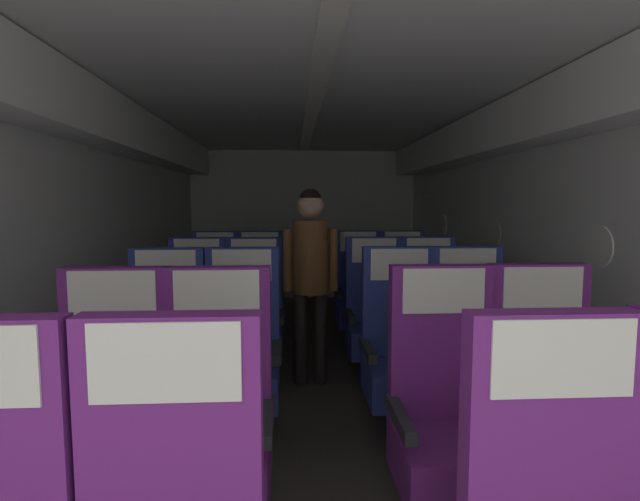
# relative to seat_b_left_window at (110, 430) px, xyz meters

# --- Properties ---
(ground) EXTENTS (3.64, 7.91, 0.02)m
(ground) POSITION_rel_seat_b_left_window_xyz_m (0.95, 1.54, -0.49)
(ground) COLOR #3D3833
(fuselage_shell) EXTENTS (3.52, 7.56, 2.29)m
(fuselage_shell) POSITION_rel_seat_b_left_window_xyz_m (0.95, 1.83, 1.15)
(fuselage_shell) COLOR silver
(fuselage_shell) RESTS_ON ground
(seat_b_left_window) EXTENTS (0.49, 0.46, 1.16)m
(seat_b_left_window) POSITION_rel_seat_b_left_window_xyz_m (0.00, 0.00, 0.00)
(seat_b_left_window) COLOR #38383D
(seat_b_left_window) RESTS_ON ground
(seat_b_left_aisle) EXTENTS (0.49, 0.46, 1.16)m
(seat_b_left_aisle) POSITION_rel_seat_b_left_window_xyz_m (0.44, -0.01, 0.00)
(seat_b_left_aisle) COLOR #38383D
(seat_b_left_aisle) RESTS_ON ground
(seat_b_right_aisle) EXTENTS (0.49, 0.46, 1.16)m
(seat_b_right_aisle) POSITION_rel_seat_b_left_window_xyz_m (1.90, 0.01, 0.00)
(seat_b_right_aisle) COLOR #38383D
(seat_b_right_aisle) RESTS_ON ground
(seat_b_right_window) EXTENTS (0.49, 0.46, 1.16)m
(seat_b_right_window) POSITION_rel_seat_b_left_window_xyz_m (1.44, -0.01, 0.00)
(seat_b_right_window) COLOR #38383D
(seat_b_right_window) RESTS_ON ground
(seat_c_left_window) EXTENTS (0.49, 0.46, 1.16)m
(seat_c_left_window) POSITION_rel_seat_b_left_window_xyz_m (-0.01, 0.93, 0.00)
(seat_c_left_window) COLOR #38383D
(seat_c_left_window) RESTS_ON ground
(seat_c_left_aisle) EXTENTS (0.49, 0.46, 1.16)m
(seat_c_left_aisle) POSITION_rel_seat_b_left_window_xyz_m (0.45, 0.94, 0.00)
(seat_c_left_aisle) COLOR #38383D
(seat_c_left_aisle) RESTS_ON ground
(seat_c_right_aisle) EXTENTS (0.49, 0.46, 1.16)m
(seat_c_right_aisle) POSITION_rel_seat_b_left_window_xyz_m (1.89, 0.92, 0.00)
(seat_c_right_aisle) COLOR #38383D
(seat_c_right_aisle) RESTS_ON ground
(seat_c_right_window) EXTENTS (0.49, 0.46, 1.16)m
(seat_c_right_window) POSITION_rel_seat_b_left_window_xyz_m (1.45, 0.92, 0.00)
(seat_c_right_window) COLOR #38383D
(seat_c_right_window) RESTS_ON ground
(seat_d_left_window) EXTENTS (0.49, 0.46, 1.16)m
(seat_d_left_window) POSITION_rel_seat_b_left_window_xyz_m (-0.01, 1.88, 0.00)
(seat_d_left_window) COLOR #38383D
(seat_d_left_window) RESTS_ON ground
(seat_d_left_aisle) EXTENTS (0.49, 0.46, 1.16)m
(seat_d_left_aisle) POSITION_rel_seat_b_left_window_xyz_m (0.46, 1.85, 0.00)
(seat_d_left_aisle) COLOR #38383D
(seat_d_left_aisle) RESTS_ON ground
(seat_d_right_aisle) EXTENTS (0.49, 0.46, 1.16)m
(seat_d_right_aisle) POSITION_rel_seat_b_left_window_xyz_m (1.91, 1.87, 0.00)
(seat_d_right_aisle) COLOR #38383D
(seat_d_right_aisle) RESTS_ON ground
(seat_d_right_window) EXTENTS (0.49, 0.46, 1.16)m
(seat_d_right_window) POSITION_rel_seat_b_left_window_xyz_m (1.45, 1.85, 0.00)
(seat_d_right_window) COLOR #38383D
(seat_d_right_window) RESTS_ON ground
(seat_e_left_window) EXTENTS (0.49, 0.46, 1.16)m
(seat_e_left_window) POSITION_rel_seat_b_left_window_xyz_m (-0.00, 2.79, 0.00)
(seat_e_left_window) COLOR #38383D
(seat_e_left_window) RESTS_ON ground
(seat_e_left_aisle) EXTENTS (0.49, 0.46, 1.16)m
(seat_e_left_aisle) POSITION_rel_seat_b_left_window_xyz_m (0.45, 2.79, 0.00)
(seat_e_left_aisle) COLOR #38383D
(seat_e_left_aisle) RESTS_ON ground
(seat_e_right_aisle) EXTENTS (0.49, 0.46, 1.16)m
(seat_e_right_aisle) POSITION_rel_seat_b_left_window_xyz_m (1.90, 2.80, 0.00)
(seat_e_right_aisle) COLOR #38383D
(seat_e_right_aisle) RESTS_ON ground
(seat_e_right_window) EXTENTS (0.49, 0.46, 1.16)m
(seat_e_right_window) POSITION_rel_seat_b_left_window_xyz_m (1.45, 2.81, 0.00)
(seat_e_right_window) COLOR #38383D
(seat_e_right_window) RESTS_ON ground
(flight_attendant) EXTENTS (0.43, 0.28, 1.55)m
(flight_attendant) POSITION_rel_seat_b_left_window_xyz_m (0.91, 1.76, 0.47)
(flight_attendant) COLOR black
(flight_attendant) RESTS_ON ground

